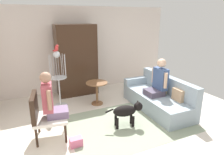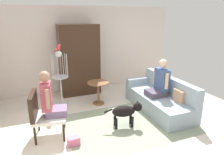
# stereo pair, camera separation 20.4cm
# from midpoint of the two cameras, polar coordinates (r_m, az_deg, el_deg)

# --- Properties ---
(ground_plane) EXTENTS (6.59, 6.59, 0.00)m
(ground_plane) POSITION_cam_midpoint_polar(r_m,az_deg,el_deg) (4.51, 2.07, -13.76)
(ground_plane) COLOR beige
(back_wall) EXTENTS (5.88, 0.12, 2.60)m
(back_wall) POSITION_cam_midpoint_polar(r_m,az_deg,el_deg) (6.58, -9.18, 7.90)
(back_wall) COLOR silver
(back_wall) RESTS_ON ground
(area_rug) EXTENTS (2.69, 1.93, 0.01)m
(area_rug) POSITION_cam_midpoint_polar(r_m,az_deg,el_deg) (4.65, 3.38, -12.74)
(area_rug) COLOR gray
(area_rug) RESTS_ON ground
(couch) EXTENTS (0.89, 2.09, 0.84)m
(couch) POSITION_cam_midpoint_polar(r_m,az_deg,el_deg) (5.35, 11.83, -5.57)
(couch) COLOR #8EA0AD
(couch) RESTS_ON ground
(armchair) EXTENTS (0.71, 0.71, 0.93)m
(armchair) POSITION_cam_midpoint_polar(r_m,az_deg,el_deg) (4.14, -20.22, -9.49)
(armchair) COLOR black
(armchair) RESTS_ON ground
(person_on_couch) EXTENTS (0.49, 0.57, 0.91)m
(person_on_couch) POSITION_cam_midpoint_polar(r_m,az_deg,el_deg) (5.14, 11.87, -0.89)
(person_on_couch) COLOR #4E4559
(person_on_armchair) EXTENTS (0.51, 0.50, 0.89)m
(person_on_armchair) POSITION_cam_midpoint_polar(r_m,az_deg,el_deg) (4.02, -18.33, -5.83)
(person_on_armchair) COLOR slate
(round_end_table) EXTENTS (0.58, 0.58, 0.62)m
(round_end_table) POSITION_cam_midpoint_polar(r_m,az_deg,el_deg) (5.46, -5.34, -3.27)
(round_end_table) COLOR brown
(round_end_table) RESTS_ON ground
(dog) EXTENTS (0.81, 0.34, 0.56)m
(dog) POSITION_cam_midpoint_polar(r_m,az_deg,el_deg) (4.39, 2.88, -9.36)
(dog) COLOR black
(dog) RESTS_ON ground
(bird_cage_stand) EXTENTS (0.42, 0.42, 1.47)m
(bird_cage_stand) POSITION_cam_midpoint_polar(r_m,az_deg,el_deg) (5.38, -15.86, -0.38)
(bird_cage_stand) COLOR silver
(bird_cage_stand) RESTS_ON ground
(parrot) EXTENTS (0.17, 0.10, 0.17)m
(parrot) POSITION_cam_midpoint_polar(r_m,az_deg,el_deg) (5.21, -16.46, 7.92)
(parrot) COLOR red
(parrot) RESTS_ON bird_cage_stand
(armoire_cabinet) EXTENTS (1.16, 0.56, 2.09)m
(armoire_cabinet) POSITION_cam_midpoint_polar(r_m,az_deg,el_deg) (6.15, -10.94, 4.77)
(armoire_cabinet) COLOR #382316
(armoire_cabinet) RESTS_ON ground
(handbag) EXTENTS (0.23, 0.16, 0.16)m
(handbag) POSITION_cam_midpoint_polar(r_m,az_deg,el_deg) (3.98, -11.62, -17.36)
(handbag) COLOR #D8668C
(handbag) RESTS_ON ground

